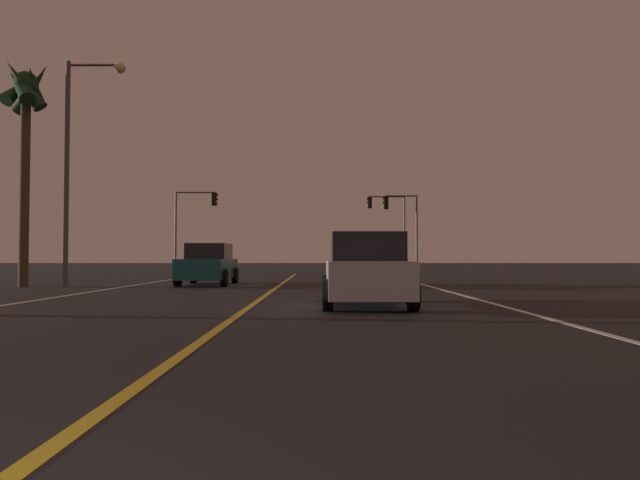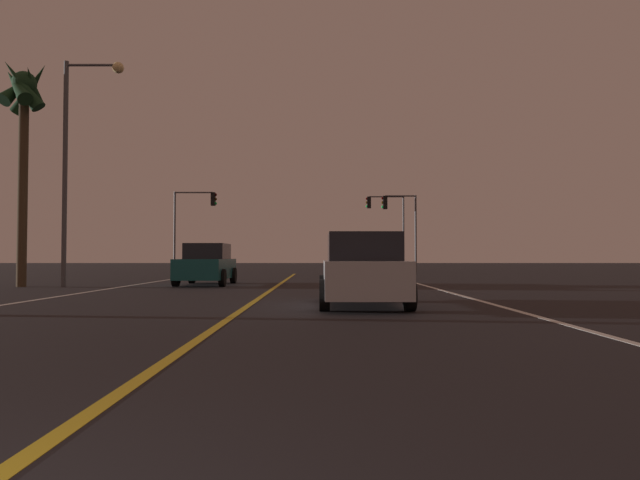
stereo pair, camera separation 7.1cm
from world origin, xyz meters
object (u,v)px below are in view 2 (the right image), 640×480
Objects in this scene: car_lead_same_lane at (363,271)px; traffic_light_far_right at (387,216)px; street_lamp_left_mid at (79,145)px; traffic_light_near_left at (195,213)px; palm_tree_left_mid at (25,107)px; car_oncoming at (207,265)px; traffic_light_near_right at (400,216)px.

car_lead_same_lane is 30.74m from traffic_light_far_right.
traffic_light_far_right is at bearing 56.66° from street_lamp_left_mid.
traffic_light_near_left is 17.03m from palm_tree_left_mid.
traffic_light_far_right is 27.73m from palm_tree_left_mid.
palm_tree_left_mid is (-6.78, -1.60, 6.13)m from car_oncoming.
car_oncoming is at bearing 18.92° from street_lamp_left_mid.
car_oncoming is 22.96m from traffic_light_far_right.
car_lead_same_lane is 16.11m from palm_tree_left_mid.
traffic_light_near_left is (-9.56, 24.75, 3.31)m from car_lead_same_lane.
car_oncoming is at bearing 30.01° from car_lead_same_lane.
traffic_light_near_right reaches higher than car_oncoming.
street_lamp_left_mid is at bearing -92.63° from traffic_light_near_left.
traffic_light_near_right is 0.61× the size of palm_tree_left_mid.
palm_tree_left_mid is at bearing 44.43° from traffic_light_near_right.
car_oncoming is 0.49× the size of street_lamp_left_mid.
street_lamp_left_mid is (-10.33, 8.21, 4.66)m from car_lead_same_lane.
palm_tree_left_mid is at bearing 52.99° from traffic_light_far_right.
car_lead_same_lane is 0.49× the size of street_lamp_left_mid.
traffic_light_far_right is (9.84, 20.44, 3.52)m from car_oncoming.
street_lamp_left_mid is at bearing 56.66° from traffic_light_far_right.
street_lamp_left_mid is 0.99× the size of palm_tree_left_mid.
palm_tree_left_mid is at bearing -179.81° from street_lamp_left_mid.
car_oncoming is 0.49× the size of palm_tree_left_mid.
traffic_light_near_left is at bearing 21.82° from traffic_light_far_right.
traffic_light_far_right is at bearing 52.99° from palm_tree_left_mid.
car_lead_same_lane is 0.80× the size of traffic_light_near_right.
traffic_light_near_left is 16.61m from street_lamp_left_mid.
traffic_light_far_right reaches higher than traffic_light_near_left.
traffic_light_near_right is (10.10, 14.94, 3.12)m from car_oncoming.
car_lead_same_lane and car_oncoming have the same top height.
car_lead_same_lane is 0.77× the size of traffic_light_near_left.
palm_tree_left_mid reaches higher than street_lamp_left_mid.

